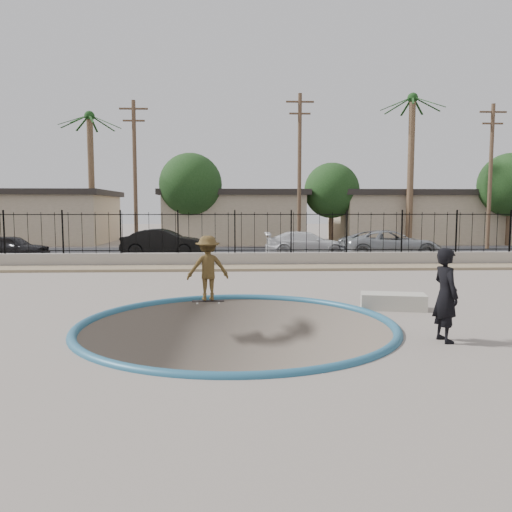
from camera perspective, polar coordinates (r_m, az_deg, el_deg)
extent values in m
cube|color=slate|center=(24.05, -2.42, -3.31)|extent=(120.00, 120.00, 2.20)
torus|color=#255B79|center=(11.07, -2.20, -7.93)|extent=(7.04, 7.04, 0.20)
cube|color=tan|center=(21.12, -2.40, -1.37)|extent=(42.00, 1.60, 0.11)
cube|color=gray|center=(22.18, -2.42, -0.40)|extent=(42.00, 0.45, 0.60)
cube|color=black|center=(22.15, -2.42, 0.68)|extent=(40.00, 0.04, 0.03)
cube|color=black|center=(22.07, -2.44, 4.77)|extent=(40.00, 0.04, 0.04)
cube|color=black|center=(28.88, -2.46, 0.40)|extent=(90.00, 8.00, 0.04)
cube|color=tan|center=(41.09, -23.97, 3.85)|extent=(11.00, 8.00, 3.50)
cube|color=#2B2623|center=(41.09, -24.08, 6.57)|extent=(11.60, 8.60, 0.40)
cube|color=tan|center=(38.28, -2.51, 4.23)|extent=(10.00, 8.00, 3.50)
cube|color=#2B2623|center=(38.29, -2.52, 7.15)|extent=(10.60, 8.60, 0.40)
cube|color=tan|center=(40.78, 17.62, 4.06)|extent=(12.00, 8.00, 3.50)
cube|color=#2B2623|center=(40.79, 17.70, 6.80)|extent=(12.60, 8.60, 0.40)
cylinder|color=brown|center=(37.17, -18.29, 8.17)|extent=(0.44, 0.44, 9.00)
sphere|color=#173D15|center=(37.67, -18.50, 14.94)|extent=(0.70, 0.70, 0.70)
cylinder|color=brown|center=(35.94, 17.24, 9.10)|extent=(0.44, 0.44, 10.00)
sphere|color=#173D15|center=(36.61, 17.47, 16.85)|extent=(0.70, 0.70, 0.70)
cylinder|color=#473323|center=(31.40, -13.66, 8.84)|extent=(0.24, 0.24, 9.00)
cube|color=#473323|center=(31.89, -13.82, 16.03)|extent=(1.70, 0.10, 0.10)
cube|color=#473323|center=(31.77, -13.79, 14.79)|extent=(1.30, 0.10, 0.10)
cylinder|color=#473323|center=(31.11, 4.98, 9.47)|extent=(0.24, 0.24, 9.50)
cube|color=#473323|center=(31.70, 5.05, 17.15)|extent=(1.70, 0.10, 0.10)
cube|color=#473323|center=(31.56, 5.04, 15.91)|extent=(1.30, 0.10, 0.10)
cylinder|color=#473323|center=(34.77, 25.20, 8.14)|extent=(0.24, 0.24, 9.00)
cube|color=#473323|center=(35.22, 25.47, 14.64)|extent=(1.70, 0.10, 0.10)
cube|color=#473323|center=(35.10, 25.42, 13.52)|extent=(1.30, 0.10, 0.10)
cylinder|color=#473323|center=(34.91, -7.44, 3.67)|extent=(0.34, 0.34, 3.00)
sphere|color=#143311|center=(34.93, -7.49, 8.10)|extent=(4.32, 4.32, 4.32)
cylinder|color=#473323|center=(36.48, 8.58, 3.53)|extent=(0.34, 0.34, 2.75)
sphere|color=#143311|center=(36.48, 8.64, 7.42)|extent=(3.96, 3.96, 3.96)
cylinder|color=#473323|center=(38.79, 26.88, 3.30)|extent=(0.34, 0.34, 3.00)
sphere|color=#143311|center=(38.81, 27.06, 7.28)|extent=(4.32, 4.32, 4.32)
imported|color=brown|center=(13.49, -5.52, -1.77)|extent=(1.22, 0.82, 1.74)
cube|color=black|center=(13.62, -5.49, -5.14)|extent=(0.87, 0.26, 0.02)
cylinder|color=silver|center=(13.55, -6.73, -5.36)|extent=(0.06, 0.04, 0.06)
cylinder|color=silver|center=(13.71, -6.71, -5.23)|extent=(0.06, 0.04, 0.06)
cylinder|color=silver|center=(13.55, -4.26, -5.34)|extent=(0.06, 0.04, 0.06)
cylinder|color=silver|center=(13.71, -4.27, -5.21)|extent=(0.06, 0.04, 0.06)
imported|color=black|center=(10.26, 20.86, -4.18)|extent=(0.52, 0.71, 1.82)
cube|color=#B3AF9E|center=(13.24, 15.39, -5.02)|extent=(1.71, 1.02, 0.40)
imported|color=black|center=(27.70, -26.15, 0.93)|extent=(3.64, 1.62, 1.22)
imported|color=black|center=(27.09, -10.55, 1.53)|extent=(4.45, 1.84, 1.43)
imported|color=silver|center=(26.90, 5.77, 1.42)|extent=(4.50, 1.93, 1.29)
imported|color=#92969A|center=(26.48, 15.07, 1.33)|extent=(5.22, 2.64, 1.42)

